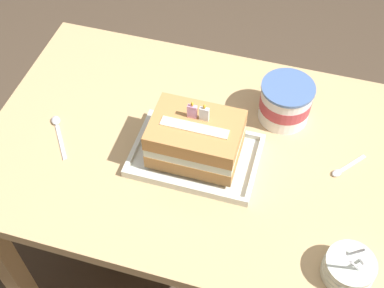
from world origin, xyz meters
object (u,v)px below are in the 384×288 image
bowl_stack (349,268)px  ice_cream_tub (285,102)px  birthday_cake (196,139)px  serving_spoon_by_bowls (342,170)px  serving_spoon_near_tray (57,126)px  foil_tray (196,157)px

bowl_stack → ice_cream_tub: bearing=116.9°
birthday_cake → ice_cream_tub: bearing=47.2°
birthday_cake → serving_spoon_by_bowls: bearing=10.1°
bowl_stack → serving_spoon_near_tray: (-0.80, 0.21, -0.02)m
birthday_cake → bowl_stack: 0.47m
bowl_stack → serving_spoon_by_bowls: size_ratio=1.16×
foil_tray → serving_spoon_by_bowls: foil_tray is taller
bowl_stack → serving_spoon_near_tray: bearing=165.2°
ice_cream_tub → serving_spoon_by_bowls: ice_cream_tub is taller
bowl_stack → serving_spoon_by_bowls: bearing=97.5°
birthday_cake → serving_spoon_by_bowls: birthday_cake is taller
serving_spoon_by_bowls → serving_spoon_near_tray: bearing=-174.7°
birthday_cake → foil_tray: bearing=-90.0°
serving_spoon_by_bowls → foil_tray: bearing=-169.9°
ice_cream_tub → bowl_stack: bearing=-63.1°
foil_tray → bowl_stack: size_ratio=2.87×
foil_tray → birthday_cake: 0.07m
foil_tray → ice_cream_tub: 0.29m
birthday_cake → ice_cream_tub: 0.29m
bowl_stack → serving_spoon_by_bowls: bowl_stack is taller
bowl_stack → ice_cream_tub: size_ratio=0.79×
foil_tray → serving_spoon_by_bowls: (0.37, 0.07, -0.00)m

